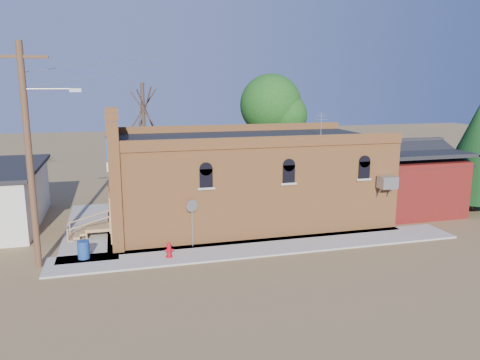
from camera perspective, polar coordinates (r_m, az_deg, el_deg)
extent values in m
plane|color=olive|center=(20.51, -0.17, -9.49)|extent=(120.00, 120.00, 0.00)
cube|color=#9E9991|center=(21.71, 3.07, -8.18)|extent=(19.00, 2.20, 0.08)
cube|color=#9E9991|center=(25.60, -17.61, -5.63)|extent=(2.60, 10.00, 0.08)
cube|color=#C2763B|center=(25.50, 0.97, -0.03)|extent=(14.00, 7.00, 4.50)
cube|color=black|center=(25.14, 0.99, 5.12)|extent=(13.80, 6.80, 0.12)
cube|color=#C2763B|center=(24.41, -15.02, 0.61)|extent=(0.50, 7.40, 5.80)
cube|color=navy|center=(23.05, -15.88, 2.71)|extent=(0.08, 1.10, 1.56)
cube|color=#999A9F|center=(24.39, 17.55, -0.26)|extent=(0.85, 0.65, 0.60)
cube|color=#601810|center=(29.65, 18.89, -0.29)|extent=(5.00, 6.00, 3.20)
cylinder|color=#47321C|center=(20.17, -24.29, 2.36)|extent=(0.26, 0.26, 9.00)
cube|color=#47321C|center=(19.99, -25.24, 13.46)|extent=(2.00, 0.12, 0.12)
cylinder|color=#999A9F|center=(19.84, -22.34, 10.23)|extent=(1.80, 0.08, 0.08)
cube|color=#999A9F|center=(19.75, -19.41, 10.29)|extent=(0.45, 0.22, 0.14)
cylinder|color=#4C362B|center=(31.76, -11.58, 4.78)|extent=(0.24, 0.24, 7.50)
cylinder|color=#4C362B|center=(34.08, 3.72, 4.42)|extent=(0.28, 0.28, 6.30)
sphere|color=#184814|center=(33.85, 3.78, 9.12)|extent=(4.40, 4.40, 4.40)
cylinder|color=#4C362B|center=(31.14, 26.44, -2.23)|extent=(0.30, 0.30, 1.20)
cone|color=black|center=(30.65, 26.91, 2.86)|extent=(3.60, 3.60, 5.50)
cone|color=black|center=(30.49, 27.18, 5.83)|extent=(2.41, 2.41, 3.00)
cylinder|color=#B70A15|center=(20.62, -8.62, -9.19)|extent=(0.29, 0.29, 0.05)
cylinder|color=#B70A15|center=(20.53, -8.65, -8.47)|extent=(0.20, 0.20, 0.50)
sphere|color=#B70A15|center=(20.44, -8.67, -7.80)|extent=(0.20, 0.20, 0.20)
cylinder|color=#B70A15|center=(20.41, -8.60, -8.58)|extent=(0.09, 0.11, 0.09)
cylinder|color=#B70A15|center=(20.51, -9.00, -8.49)|extent=(0.11, 0.09, 0.09)
cylinder|color=#B70A15|center=(20.54, -8.29, -8.44)|extent=(0.11, 0.09, 0.09)
cylinder|color=#999A9F|center=(21.49, -5.83, -5.50)|extent=(0.06, 0.06, 2.01)
cylinder|color=#999A9F|center=(21.23, -5.87, -3.16)|extent=(0.58, 0.21, 0.60)
cylinder|color=#A70911|center=(21.26, -5.89, -3.14)|extent=(0.58, 0.21, 0.60)
cylinder|color=navy|center=(21.20, -18.53, -8.06)|extent=(0.52, 0.52, 0.77)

